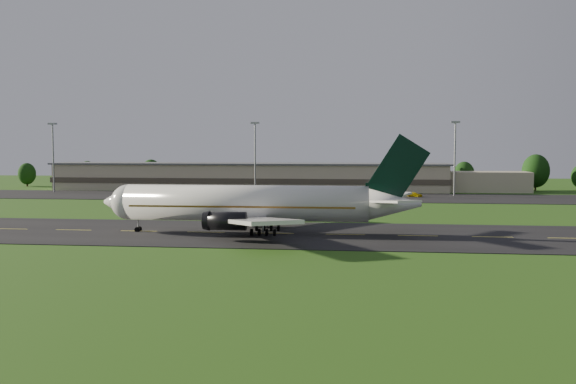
# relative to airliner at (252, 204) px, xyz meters

# --- Properties ---
(ground) EXTENTS (360.00, 360.00, 0.00)m
(ground) POSITION_rel_airliner_xyz_m (-18.37, -0.02, -4.66)
(ground) COLOR #1F4A12
(ground) RESTS_ON ground
(taxiway) EXTENTS (220.00, 30.00, 0.10)m
(taxiway) POSITION_rel_airliner_xyz_m (-18.37, -0.02, -4.61)
(taxiway) COLOR black
(taxiway) RESTS_ON ground
(apron) EXTENTS (260.00, 30.00, 0.10)m
(apron) POSITION_rel_airliner_xyz_m (-18.37, 71.98, -4.61)
(apron) COLOR black
(apron) RESTS_ON ground
(airliner) EXTENTS (51.26, 42.17, 15.57)m
(airliner) POSITION_rel_airliner_xyz_m (0.00, 0.00, 0.00)
(airliner) COLOR white
(airliner) RESTS_ON ground
(terminal) EXTENTS (145.00, 16.00, 8.40)m
(terminal) POSITION_rel_airliner_xyz_m (-11.96, 96.17, -0.67)
(terminal) COLOR tan
(terminal) RESTS_ON ground
(light_mast_west) EXTENTS (2.40, 1.20, 20.35)m
(light_mast_west) POSITION_rel_airliner_xyz_m (-73.37, 79.98, 8.08)
(light_mast_west) COLOR gray
(light_mast_west) RESTS_ON ground
(light_mast_centre) EXTENTS (2.40, 1.20, 20.35)m
(light_mast_centre) POSITION_rel_airliner_xyz_m (-13.37, 79.98, 8.08)
(light_mast_centre) COLOR gray
(light_mast_centre) RESTS_ON ground
(light_mast_east) EXTENTS (2.40, 1.20, 20.35)m
(light_mast_east) POSITION_rel_airliner_xyz_m (41.63, 79.98, 8.08)
(light_mast_east) COLOR gray
(light_mast_east) RESTS_ON ground
(tree_line) EXTENTS (197.11, 9.47, 11.13)m
(tree_line) POSITION_rel_airliner_xyz_m (18.34, 105.98, 0.32)
(tree_line) COLOR black
(tree_line) RESTS_ON ground
(service_vehicle_a) EXTENTS (2.53, 4.06, 1.29)m
(service_vehicle_a) POSITION_rel_airliner_xyz_m (-37.21, 73.49, -3.92)
(service_vehicle_a) COLOR yellow
(service_vehicle_a) RESTS_ON apron
(service_vehicle_b) EXTENTS (4.80, 2.94, 1.49)m
(service_vehicle_b) POSITION_rel_airliner_xyz_m (-34.15, 73.23, -3.81)
(service_vehicle_b) COLOR maroon
(service_vehicle_b) RESTS_ON apron
(service_vehicle_c) EXTENTS (3.15, 5.66, 1.50)m
(service_vehicle_c) POSITION_rel_airliner_xyz_m (-7.84, 70.76, -3.81)
(service_vehicle_c) COLOR silver
(service_vehicle_c) RESTS_ON apron
(service_vehicle_d) EXTENTS (4.47, 2.60, 1.22)m
(service_vehicle_d) POSITION_rel_airliner_xyz_m (30.64, 74.92, -3.95)
(service_vehicle_d) COLOR yellow
(service_vehicle_d) RESTS_ON apron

